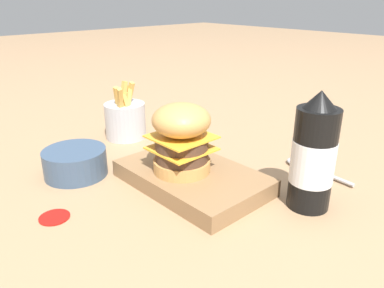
{
  "coord_description": "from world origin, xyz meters",
  "views": [
    {
      "loc": [
        0.42,
        -0.35,
        0.32
      ],
      "look_at": [
        -0.02,
        0.06,
        0.08
      ],
      "focal_mm": 35.0,
      "sensor_mm": 36.0,
      "label": 1
    }
  ],
  "objects_px": {
    "serving_board": "(192,178)",
    "ketchup_bottle": "(313,157)",
    "side_bowl": "(75,162)",
    "spoon": "(303,165)",
    "burger": "(182,138)",
    "fries_basket": "(125,119)"
  },
  "relations": [
    {
      "from": "side_bowl",
      "to": "spoon",
      "type": "height_order",
      "value": "side_bowl"
    },
    {
      "from": "ketchup_bottle",
      "to": "serving_board",
      "type": "bearing_deg",
      "value": -152.99
    },
    {
      "from": "ketchup_bottle",
      "to": "side_bowl",
      "type": "bearing_deg",
      "value": -147.99
    },
    {
      "from": "ketchup_bottle",
      "to": "side_bowl",
      "type": "distance_m",
      "value": 0.43
    },
    {
      "from": "ketchup_bottle",
      "to": "side_bowl",
      "type": "height_order",
      "value": "ketchup_bottle"
    },
    {
      "from": "side_bowl",
      "to": "spoon",
      "type": "distance_m",
      "value": 0.45
    },
    {
      "from": "fries_basket",
      "to": "side_bowl",
      "type": "bearing_deg",
      "value": -59.78
    },
    {
      "from": "ketchup_bottle",
      "to": "spoon",
      "type": "xyz_separation_m",
      "value": [
        -0.08,
        0.12,
        -0.08
      ]
    },
    {
      "from": "burger",
      "to": "fries_basket",
      "type": "bearing_deg",
      "value": 167.1
    },
    {
      "from": "serving_board",
      "to": "ketchup_bottle",
      "type": "distance_m",
      "value": 0.21
    },
    {
      "from": "burger",
      "to": "spoon",
      "type": "distance_m",
      "value": 0.27
    },
    {
      "from": "spoon",
      "to": "fries_basket",
      "type": "bearing_deg",
      "value": 27.93
    },
    {
      "from": "serving_board",
      "to": "ketchup_bottle",
      "type": "height_order",
      "value": "ketchup_bottle"
    },
    {
      "from": "spoon",
      "to": "serving_board",
      "type": "bearing_deg",
      "value": 70.43
    },
    {
      "from": "side_bowl",
      "to": "spoon",
      "type": "bearing_deg",
      "value": 51.21
    },
    {
      "from": "ketchup_bottle",
      "to": "side_bowl",
      "type": "xyz_separation_m",
      "value": [
        -0.36,
        -0.23,
        -0.06
      ]
    },
    {
      "from": "serving_board",
      "to": "spoon",
      "type": "xyz_separation_m",
      "value": [
        0.1,
        0.21,
        -0.01
      ]
    },
    {
      "from": "fries_basket",
      "to": "side_bowl",
      "type": "xyz_separation_m",
      "value": [
        0.11,
        -0.18,
        -0.02
      ]
    },
    {
      "from": "burger",
      "to": "side_bowl",
      "type": "height_order",
      "value": "burger"
    },
    {
      "from": "burger",
      "to": "fries_basket",
      "type": "height_order",
      "value": "burger"
    },
    {
      "from": "serving_board",
      "to": "spoon",
      "type": "height_order",
      "value": "serving_board"
    },
    {
      "from": "fries_basket",
      "to": "serving_board",
      "type": "bearing_deg",
      "value": -9.7
    }
  ]
}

